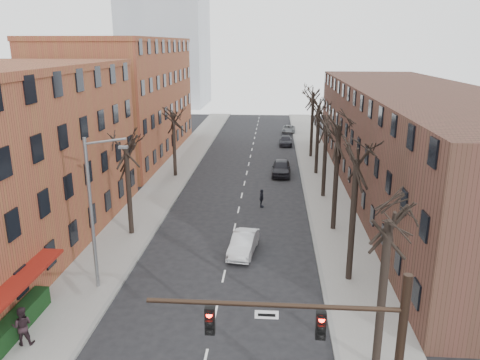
# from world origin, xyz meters

# --- Properties ---
(sidewalk_left) EXTENTS (4.00, 90.00, 0.15)m
(sidewalk_left) POSITION_xyz_m (-8.00, 35.00, 0.07)
(sidewalk_left) COLOR gray
(sidewalk_left) RESTS_ON ground
(sidewalk_right) EXTENTS (4.00, 90.00, 0.15)m
(sidewalk_right) POSITION_xyz_m (8.00, 35.00, 0.07)
(sidewalk_right) COLOR gray
(sidewalk_right) RESTS_ON ground
(building_left_far) EXTENTS (12.00, 28.00, 14.00)m
(building_left_far) POSITION_xyz_m (-16.00, 44.00, 7.00)
(building_left_far) COLOR brown
(building_left_far) RESTS_ON ground
(building_right) EXTENTS (12.00, 50.00, 10.00)m
(building_right) POSITION_xyz_m (16.00, 30.00, 5.00)
(building_right) COLOR #492A22
(building_right) RESTS_ON ground
(awning_left) EXTENTS (1.20, 7.00, 0.15)m
(awning_left) POSITION_xyz_m (-9.40, 6.00, 0.00)
(awning_left) COLOR maroon
(awning_left) RESTS_ON ground
(hedge) EXTENTS (0.80, 6.00, 1.00)m
(hedge) POSITION_xyz_m (-9.50, 5.00, 0.65)
(hedge) COLOR black
(hedge) RESTS_ON sidewalk_left
(tree_right_b) EXTENTS (5.20, 5.20, 10.80)m
(tree_right_b) POSITION_xyz_m (7.60, 12.00, 0.00)
(tree_right_b) COLOR black
(tree_right_b) RESTS_ON ground
(tree_right_c) EXTENTS (5.20, 5.20, 11.60)m
(tree_right_c) POSITION_xyz_m (7.60, 20.00, 0.00)
(tree_right_c) COLOR black
(tree_right_c) RESTS_ON ground
(tree_right_d) EXTENTS (5.20, 5.20, 10.00)m
(tree_right_d) POSITION_xyz_m (7.60, 28.00, 0.00)
(tree_right_d) COLOR black
(tree_right_d) RESTS_ON ground
(tree_right_e) EXTENTS (5.20, 5.20, 10.80)m
(tree_right_e) POSITION_xyz_m (7.60, 36.00, 0.00)
(tree_right_e) COLOR black
(tree_right_e) RESTS_ON ground
(tree_right_f) EXTENTS (5.20, 5.20, 11.60)m
(tree_right_f) POSITION_xyz_m (7.60, 44.00, 0.00)
(tree_right_f) COLOR black
(tree_right_f) RESTS_ON ground
(tree_left_a) EXTENTS (5.20, 5.20, 9.50)m
(tree_left_a) POSITION_xyz_m (-7.60, 18.00, 0.00)
(tree_left_a) COLOR black
(tree_left_a) RESTS_ON ground
(tree_left_b) EXTENTS (5.20, 5.20, 9.50)m
(tree_left_b) POSITION_xyz_m (-7.60, 34.00, 0.00)
(tree_left_b) COLOR black
(tree_left_b) RESTS_ON ground
(signal_mast_arm) EXTENTS (8.14, 0.30, 7.20)m
(signal_mast_arm) POSITION_xyz_m (5.45, -1.00, 4.40)
(signal_mast_arm) COLOR black
(signal_mast_arm) RESTS_ON ground
(streetlight) EXTENTS (2.45, 0.22, 9.03)m
(streetlight) POSITION_xyz_m (-7.03, 10.00, 5.01)
(streetlight) COLOR slate
(streetlight) RESTS_ON ground
(silver_sedan) EXTENTS (2.06, 4.47, 1.42)m
(silver_sedan) POSITION_xyz_m (1.00, 15.38, 0.71)
(silver_sedan) COLOR #BBBDC2
(silver_sedan) RESTS_ON ground
(parked_car_near) EXTENTS (2.16, 4.99, 1.68)m
(parked_car_near) POSITION_xyz_m (3.80, 35.46, 0.84)
(parked_car_near) COLOR black
(parked_car_near) RESTS_ON ground
(parked_car_mid) EXTENTS (1.89, 4.44, 1.28)m
(parked_car_mid) POSITION_xyz_m (4.61, 51.16, 0.64)
(parked_car_mid) COLOR black
(parked_car_mid) RESTS_ON ground
(parked_car_far) EXTENTS (2.25, 4.40, 1.19)m
(parked_car_far) POSITION_xyz_m (5.28, 60.61, 0.59)
(parked_car_far) COLOR slate
(parked_car_far) RESTS_ON ground
(pedestrian_b) EXTENTS (1.08, 0.92, 1.93)m
(pedestrian_b) POSITION_xyz_m (-8.67, 4.38, 1.11)
(pedestrian_b) COLOR black
(pedestrian_b) RESTS_ON sidewalk_left
(pedestrian_crossing) EXTENTS (0.47, 0.98, 1.63)m
(pedestrian_crossing) POSITION_xyz_m (1.95, 24.84, 0.82)
(pedestrian_crossing) COLOR black
(pedestrian_crossing) RESTS_ON ground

